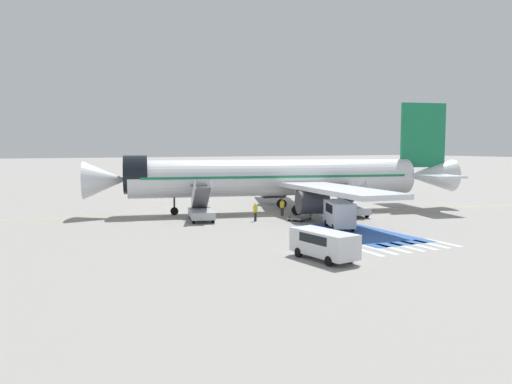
% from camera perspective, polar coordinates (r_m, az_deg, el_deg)
% --- Properties ---
extents(ground_plane, '(600.00, 600.00, 0.00)m').
position_cam_1_polar(ground_plane, '(53.81, 1.49, -2.52)').
color(ground_plane, gray).
extents(apron_leadline_yellow, '(73.39, 18.08, 0.01)m').
position_cam_1_polar(apron_leadline_yellow, '(55.24, 2.20, -2.31)').
color(apron_leadline_yellow, gold).
rests_on(apron_leadline_yellow, ground_plane).
extents(apron_stand_patch_blue, '(5.72, 11.63, 0.01)m').
position_cam_1_polar(apron_stand_patch_blue, '(42.88, 11.70, -4.59)').
color(apron_stand_patch_blue, '#2856A8').
rests_on(apron_stand_patch_blue, ground_plane).
extents(apron_walkway_bar_0, '(0.44, 3.60, 0.01)m').
position_cam_1_polar(apron_walkway_bar_0, '(35.53, 12.50, -6.63)').
color(apron_walkway_bar_0, silver).
rests_on(apron_walkway_bar_0, ground_plane).
extents(apron_walkway_bar_1, '(0.44, 3.60, 0.01)m').
position_cam_1_polar(apron_walkway_bar_1, '(36.28, 13.99, -6.42)').
color(apron_walkway_bar_1, silver).
rests_on(apron_walkway_bar_1, ground_plane).
extents(apron_walkway_bar_2, '(0.44, 3.60, 0.01)m').
position_cam_1_polar(apron_walkway_bar_2, '(37.05, 15.41, -6.21)').
color(apron_walkway_bar_2, silver).
rests_on(apron_walkway_bar_2, ground_plane).
extents(apron_walkway_bar_3, '(0.44, 3.60, 0.01)m').
position_cam_1_polar(apron_walkway_bar_3, '(37.85, 16.78, -6.01)').
color(apron_walkway_bar_3, silver).
rests_on(apron_walkway_bar_3, ground_plane).
extents(apron_walkway_bar_4, '(0.44, 3.60, 0.01)m').
position_cam_1_polar(apron_walkway_bar_4, '(38.66, 18.09, -5.81)').
color(apron_walkway_bar_4, silver).
rests_on(apron_walkway_bar_4, ground_plane).
extents(apron_walkway_bar_5, '(0.44, 3.60, 0.01)m').
position_cam_1_polar(apron_walkway_bar_5, '(39.50, 19.35, -5.62)').
color(apron_walkway_bar_5, silver).
rests_on(apron_walkway_bar_5, ground_plane).
extents(apron_walkway_bar_6, '(0.44, 3.60, 0.01)m').
position_cam_1_polar(apron_walkway_bar_6, '(40.35, 20.55, -5.43)').
color(apron_walkway_bar_6, silver).
rests_on(apron_walkway_bar_6, ground_plane).
extents(airliner, '(41.59, 35.22, 12.29)m').
position_cam_1_polar(airliner, '(55.06, 2.93, 1.65)').
color(airliner, silver).
rests_on(airliner, ground_plane).
extents(boarding_stairs_forward, '(3.27, 5.54, 4.19)m').
position_cam_1_polar(boarding_stairs_forward, '(49.11, -6.27, -2.09)').
color(boarding_stairs_forward, '#ADB2BA').
rests_on(boarding_stairs_forward, ground_plane).
extents(boarding_stairs_aft, '(3.27, 5.54, 3.96)m').
position_cam_1_polar(boarding_stairs_aft, '(53.14, 10.87, -1.64)').
color(boarding_stairs_aft, '#ADB2BA').
rests_on(boarding_stairs_aft, ground_plane).
extents(fuel_tanker, '(10.29, 4.10, 3.54)m').
position_cam_1_polar(fuel_tanker, '(79.06, 1.00, 1.25)').
color(fuel_tanker, '#38383D').
rests_on(fuel_tanker, ground_plane).
extents(service_van_1, '(2.43, 5.02, 1.87)m').
position_cam_1_polar(service_van_1, '(32.20, 7.76, -5.72)').
color(service_van_1, silver).
rests_on(service_van_1, ground_plane).
extents(service_van_2, '(3.32, 4.87, 2.42)m').
position_cam_1_polar(service_van_2, '(44.50, 9.49, -2.35)').
color(service_van_2, silver).
rests_on(service_van_2, ground_plane).
extents(baggage_cart, '(3.00, 2.68, 0.87)m').
position_cam_1_polar(baggage_cart, '(49.36, 5.02, -2.93)').
color(baggage_cart, gray).
rests_on(baggage_cart, ground_plane).
extents(ground_crew_0, '(0.44, 0.48, 1.74)m').
position_cam_1_polar(ground_crew_0, '(52.33, 3.01, -1.63)').
color(ground_crew_0, '#2D2D33').
rests_on(ground_crew_0, ground_plane).
extents(ground_crew_1, '(0.49, 0.39, 1.80)m').
position_cam_1_polar(ground_crew_1, '(48.37, -0.08, -2.14)').
color(ground_crew_1, '#2D2D33').
rests_on(ground_crew_1, ground_plane).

